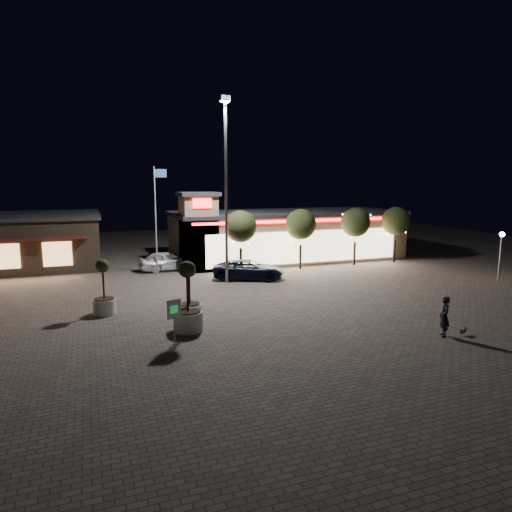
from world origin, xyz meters
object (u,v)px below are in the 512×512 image
object	(u,v)px
pickup_truck	(249,270)
planter_mid	(188,309)
white_sedan	(168,261)
valet_sign	(174,313)
pedestrian	(444,317)
planter_left	(104,297)

from	to	relation	value
pickup_truck	planter_mid	bearing A→B (deg)	170.94
white_sedan	valet_sign	distance (m)	16.80
pedestrian	planter_mid	bearing A→B (deg)	-90.88
pickup_truck	valet_sign	world-z (taller)	valet_sign
pedestrian	white_sedan	bearing A→B (deg)	-132.42
white_sedan	planter_mid	xyz separation A→B (m)	(-1.60, -15.13, 0.26)
planter_mid	pedestrian	bearing A→B (deg)	-24.08
valet_sign	white_sedan	bearing A→B (deg)	81.44
planter_left	white_sedan	bearing A→B (deg)	64.69
valet_sign	pedestrian	bearing A→B (deg)	-15.89
valet_sign	planter_left	bearing A→B (deg)	114.95
pedestrian	valet_sign	distance (m)	11.97
pickup_truck	planter_left	distance (m)	11.45
pickup_truck	white_sedan	bearing A→B (deg)	66.49
planter_left	valet_sign	size ratio (longest dim) A/B	1.51
pedestrian	planter_mid	world-z (taller)	planter_mid
planter_left	planter_mid	bearing A→B (deg)	-50.01
pickup_truck	planter_mid	size ratio (longest dim) A/B	1.51
pickup_truck	white_sedan	xyz separation A→B (m)	(-4.83, 5.29, 0.07)
white_sedan	planter_mid	world-z (taller)	planter_mid
pedestrian	planter_left	size ratio (longest dim) A/B	0.63
pedestrian	planter_mid	xyz separation A→B (m)	(-10.61, 4.74, 0.11)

